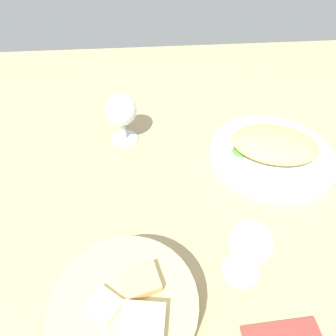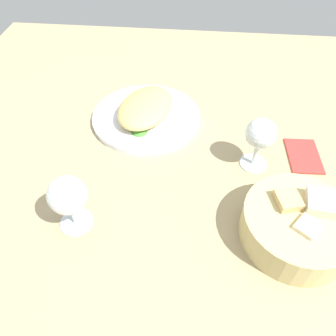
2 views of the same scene
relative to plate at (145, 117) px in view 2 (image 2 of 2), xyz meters
The scene contains 8 objects.
ground_plane 21.78cm from the plate, 34.36° to the left, with size 140.00×140.00×2.00cm, color tan.
plate is the anchor object (origin of this frame).
omelette 3.01cm from the plate, 90.00° to the left, with size 18.29×12.38×4.63cm, color #DDBA66.
lettuce_garnish 6.94cm from the plate, ahead, with size 3.90×3.90×1.57cm, color #438931.
bread_basket 44.59cm from the plate, 45.56° to the left, with size 19.69×19.69×8.36cm.
wine_glass_near 34.27cm from the plate, 14.86° to the right, with size 6.96×6.96×11.81cm.
wine_glass_far 30.04cm from the plate, 62.73° to the left, with size 6.43×6.43×12.10cm.
folded_napkin 38.69cm from the plate, 75.31° to the left, with size 11.00×7.00×0.80cm, color red.
Camera 2 is at (48.42, 0.38, 53.20)cm, focal length 35.66 mm.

